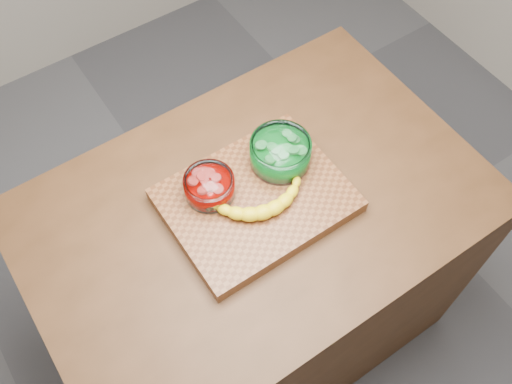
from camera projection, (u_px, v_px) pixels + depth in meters
ground at (256, 321)px, 2.24m from camera, size 3.50×3.50×0.00m
counter at (256, 275)px, 1.86m from camera, size 1.20×0.80×0.90m
cutting_board at (256, 200)px, 1.46m from camera, size 0.45×0.35×0.04m
bowl_red at (209, 186)px, 1.42m from camera, size 0.13×0.13×0.06m
bowl_green at (280, 153)px, 1.47m from camera, size 0.16×0.16×0.07m
banana at (259, 197)px, 1.42m from camera, size 0.27×0.16×0.04m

